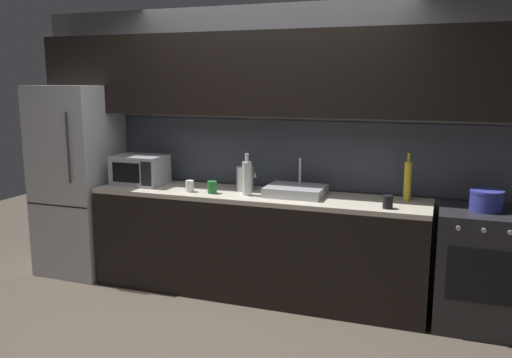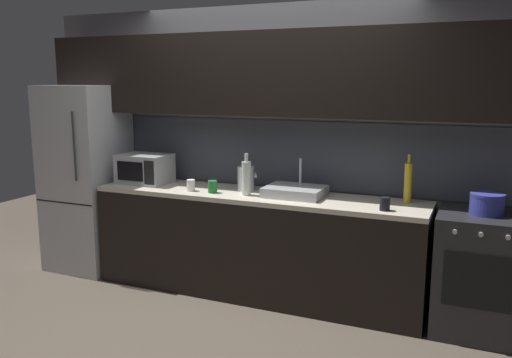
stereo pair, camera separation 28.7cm
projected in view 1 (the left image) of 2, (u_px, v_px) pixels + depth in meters
ground_plane at (214, 339)px, 3.85m from camera, size 10.00×10.00×0.00m
back_wall at (267, 115)px, 4.68m from camera, size 4.62×0.44×2.50m
counter_run at (256, 244)px, 4.60m from camera, size 2.88×0.60×0.90m
refrigerator at (79, 180)px, 5.12m from camera, size 0.68×0.69×1.80m
oven_range at (478, 268)px, 4.01m from camera, size 0.60×0.62×0.90m
microwave at (140, 170)px, 4.89m from camera, size 0.46×0.35×0.27m
sink_basin at (296, 191)px, 4.43m from camera, size 0.48×0.38×0.30m
kettle at (245, 179)px, 4.61m from camera, size 0.18×0.15×0.24m
wine_bottle_yellow at (408, 181)px, 4.22m from camera, size 0.06×0.06×0.38m
wine_bottle_clear at (247, 178)px, 4.42m from camera, size 0.08×0.08×0.35m
mug_dark at (388, 202)px, 3.98m from camera, size 0.08×0.08×0.10m
mug_green at (212, 187)px, 4.51m from camera, size 0.08×0.08×0.11m
mug_white at (190, 186)px, 4.57m from camera, size 0.07×0.07×0.10m
cooking_pot at (486, 200)px, 3.90m from camera, size 0.24×0.24×0.15m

